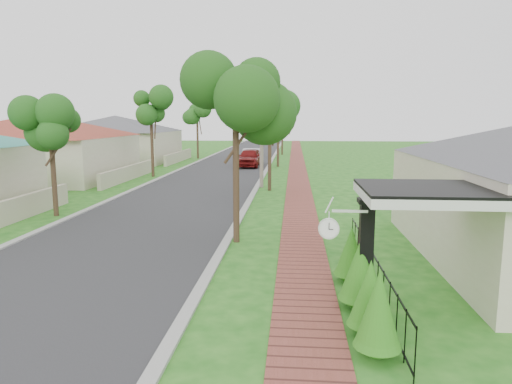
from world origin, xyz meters
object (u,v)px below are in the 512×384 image
at_px(porch_post, 365,260).
at_px(parked_car_red, 250,158).
at_px(station_clock, 330,227).
at_px(utility_pole, 262,123).
at_px(parked_car_white, 251,157).
at_px(near_tree, 236,101).

bearing_deg(porch_post, parked_car_red, 100.28).
distance_m(porch_post, station_clock, 1.24).
bearing_deg(utility_pole, parked_car_red, 98.88).
xyz_separation_m(parked_car_white, near_tree, (1.98, -26.79, 4.07)).
distance_m(parked_car_white, near_tree, 27.17).
bearing_deg(station_clock, porch_post, 25.89).
xyz_separation_m(near_tree, station_clock, (2.74, -5.76, -2.87)).
distance_m(porch_post, utility_pole, 18.84).
relative_size(parked_car_red, parked_car_white, 1.05).
distance_m(parked_car_red, parked_car_white, 1.54).
bearing_deg(porch_post, utility_pole, 101.21).
xyz_separation_m(porch_post, station_clock, (-0.82, -0.40, 0.83)).
bearing_deg(porch_post, near_tree, 123.67).
relative_size(parked_car_white, station_clock, 4.45).
xyz_separation_m(parked_car_red, station_clock, (4.73, -31.01, 1.13)).
relative_size(parked_car_white, near_tree, 0.76).
bearing_deg(parked_car_red, porch_post, -74.71).
height_order(parked_car_red, near_tree, near_tree).
height_order(parked_car_red, parked_car_white, parked_car_red).
bearing_deg(utility_pole, near_tree, -89.76).
height_order(porch_post, station_clock, porch_post).
bearing_deg(station_clock, near_tree, 115.49).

